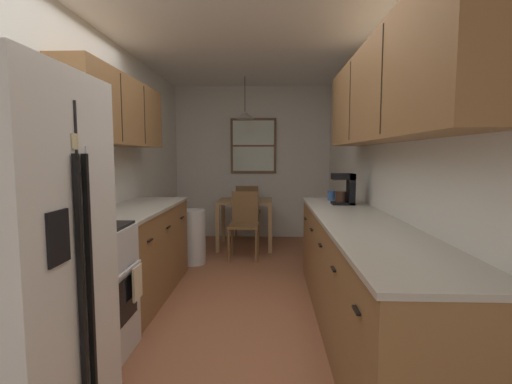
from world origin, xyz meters
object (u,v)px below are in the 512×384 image
stove_range (77,294)px  dining_chair_far (248,209)px  microwave_over_range (51,117)px  trash_bin (193,237)px  table_serving_bowl (252,199)px  coffee_maker (346,188)px  refrigerator (2,266)px  dining_table (245,209)px  dining_chair_near (244,221)px  mug_by_coffeemaker (332,195)px  storage_canister (105,205)px

stove_range → dining_chair_far: (0.92, 3.82, 0.03)m
microwave_over_range → trash_bin: bearing=80.2°
dining_chair_far → table_serving_bowl: (0.10, -0.63, 0.25)m
microwave_over_range → coffee_maker: microwave_over_range is taller
refrigerator → dining_table: bearing=78.0°
dining_chair_near → mug_by_coffeemaker: size_ratio=7.52×
coffee_maker → table_serving_bowl: (-1.04, 1.75, -0.31)m
coffee_maker → refrigerator: bearing=-132.3°
trash_bin → microwave_over_range: bearing=-99.8°
microwave_over_range → dining_chair_far: (1.04, 3.82, -1.14)m
dining_table → dining_chair_near: (0.03, -0.57, -0.09)m
coffee_maker → table_serving_bowl: bearing=120.6°
dining_table → dining_chair_near: bearing=-87.5°
microwave_over_range → storage_canister: 0.82m
storage_canister → table_serving_bowl: (1.03, 2.69, -0.25)m
stove_range → trash_bin: size_ratio=1.58×
dining_table → refrigerator: bearing=-102.0°
dining_chair_far → trash_bin: (-0.63, -1.47, -0.15)m
dining_chair_near → storage_canister: size_ratio=4.27×
refrigerator → mug_by_coffeemaker: 3.18m
mug_by_coffeemaker → dining_chair_near: bearing=138.9°
refrigerator → microwave_over_range: size_ratio=3.04×
trash_bin → coffee_maker: 2.12m
dining_chair_far → coffee_maker: bearing=-64.5°
stove_range → coffee_maker: bearing=34.9°
stove_range → microwave_over_range: 1.18m
stove_range → table_serving_bowl: (1.03, 3.19, 0.28)m
refrigerator → stove_range: refrigerator is taller
dining_table → dining_chair_far: (0.00, 0.57, -0.09)m
refrigerator → mug_by_coffeemaker: (1.91, 2.54, 0.07)m
table_serving_bowl → refrigerator: bearing=-103.7°
coffee_maker → table_serving_bowl: coffee_maker is taller
coffee_maker → mug_by_coffeemaker: (-0.09, 0.35, -0.11)m
stove_range → storage_canister: storage_canister is taller
dining_table → table_serving_bowl: 0.20m
dining_chair_near → table_serving_bowl: bearing=80.7°
table_serving_bowl → microwave_over_range: bearing=-109.6°
coffee_maker → mug_by_coffeemaker: bearing=104.0°
stove_range → dining_table: bearing=74.3°
dining_chair_near → mug_by_coffeemaker: 1.44m
coffee_maker → mug_by_coffeemaker: size_ratio=2.63×
dining_chair_far → mug_by_coffeemaker: mug_by_coffeemaker is taller
microwave_over_range → table_serving_bowl: bearing=70.4°
refrigerator → dining_table: 4.11m
trash_bin → table_serving_bowl: 1.18m
storage_canister → dining_table: bearing=71.5°
dining_table → coffee_maker: 2.20m
stove_range → dining_chair_near: bearing=70.7°
refrigerator → table_serving_bowl: bearing=76.3°
stove_range → microwave_over_range: bearing=180.0°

